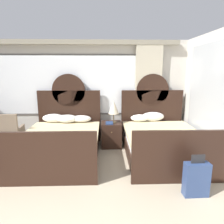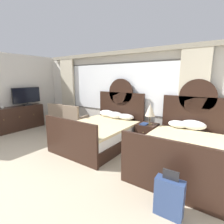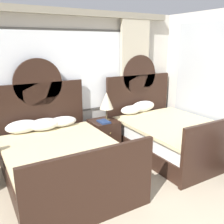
% 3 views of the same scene
% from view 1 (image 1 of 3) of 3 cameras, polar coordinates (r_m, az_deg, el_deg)
% --- Properties ---
extents(wall_back_window, '(6.70, 0.22, 2.70)m').
position_cam_1_polar(wall_back_window, '(5.59, -14.12, 6.19)').
color(wall_back_window, beige).
rests_on(wall_back_window, ground_plane).
extents(bed_near_window, '(1.65, 2.23, 1.83)m').
position_cam_1_polar(bed_near_window, '(4.67, -13.87, -8.06)').
color(bed_near_window, black).
rests_on(bed_near_window, ground_plane).
extents(bed_near_mirror, '(1.65, 2.23, 1.83)m').
position_cam_1_polar(bed_near_mirror, '(4.72, 13.68, -7.88)').
color(bed_near_mirror, black).
rests_on(bed_near_mirror, ground_plane).
extents(nightstand_between_beds, '(0.51, 0.53, 0.62)m').
position_cam_1_polar(nightstand_between_beds, '(5.19, -0.21, -6.34)').
color(nightstand_between_beds, black).
rests_on(nightstand_between_beds, ground_plane).
extents(table_lamp_on_nightstand, '(0.27, 0.27, 0.56)m').
position_cam_1_polar(table_lamp_on_nightstand, '(5.01, 0.47, 1.27)').
color(table_lamp_on_nightstand, brown).
rests_on(table_lamp_on_nightstand, nightstand_between_beds).
extents(book_on_nightstand, '(0.18, 0.26, 0.03)m').
position_cam_1_polar(book_on_nightstand, '(5.00, -0.77, -3.14)').
color(book_on_nightstand, navy).
rests_on(book_on_nightstand, nightstand_between_beds).
extents(armchair_by_window_left, '(0.70, 0.70, 0.98)m').
position_cam_1_polar(armchair_by_window_left, '(5.28, -27.77, -5.14)').
color(armchair_by_window_left, '#84705B').
rests_on(armchair_by_window_left, ground_plane).
extents(suitcase_on_floor, '(0.38, 0.17, 0.68)m').
position_cam_1_polar(suitcase_on_floor, '(3.52, 22.78, -17.14)').
color(suitcase_on_floor, navy).
rests_on(suitcase_on_floor, ground_plane).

